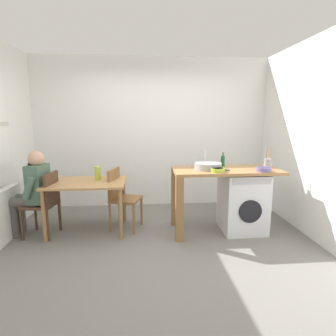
# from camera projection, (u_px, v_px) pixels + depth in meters

# --- Properties ---
(ground_plane) EXTENTS (5.46, 5.46, 0.00)m
(ground_plane) POSITION_uv_depth(u_px,v_px,m) (158.00, 244.00, 3.61)
(ground_plane) COLOR slate
(wall_back) EXTENTS (4.60, 0.10, 2.70)m
(wall_back) POSITION_uv_depth(u_px,v_px,m) (152.00, 133.00, 5.08)
(wall_back) COLOR white
(wall_back) RESTS_ON ground_plane
(wall_counter_side) EXTENTS (0.10, 3.80, 2.70)m
(wall_counter_side) POSITION_uv_depth(u_px,v_px,m) (323.00, 140.00, 3.55)
(wall_counter_side) COLOR white
(wall_counter_side) RESTS_ON ground_plane
(radiator) EXTENTS (0.10, 0.80, 0.70)m
(radiator) POSITION_uv_depth(u_px,v_px,m) (5.00, 215.00, 3.67)
(radiator) COLOR white
(radiator) RESTS_ON ground_plane
(dining_table) EXTENTS (1.10, 0.76, 0.74)m
(dining_table) POSITION_uv_depth(u_px,v_px,m) (86.00, 188.00, 3.93)
(dining_table) COLOR tan
(dining_table) RESTS_ON ground_plane
(chair_person_seat) EXTENTS (0.45, 0.45, 0.90)m
(chair_person_seat) POSITION_uv_depth(u_px,v_px,m) (45.00, 201.00, 3.80)
(chair_person_seat) COLOR #4C3323
(chair_person_seat) RESTS_ON ground_plane
(chair_opposite) EXTENTS (0.50, 0.50, 0.90)m
(chair_opposite) POSITION_uv_depth(u_px,v_px,m) (121.00, 195.00, 4.06)
(chair_opposite) COLOR olive
(chair_opposite) RESTS_ON ground_plane
(seated_person) EXTENTS (0.53, 0.53, 1.20)m
(seated_person) POSITION_uv_depth(u_px,v_px,m) (33.00, 189.00, 3.77)
(seated_person) COLOR #595651
(seated_person) RESTS_ON ground_plane
(kitchen_counter) EXTENTS (1.50, 0.68, 0.92)m
(kitchen_counter) POSITION_uv_depth(u_px,v_px,m) (211.00, 180.00, 3.90)
(kitchen_counter) COLOR #9E7042
(kitchen_counter) RESTS_ON ground_plane
(washing_machine) EXTENTS (0.60, 0.61, 0.86)m
(washing_machine) POSITION_uv_depth(u_px,v_px,m) (243.00, 202.00, 4.00)
(washing_machine) COLOR silver
(washing_machine) RESTS_ON ground_plane
(sink_basin) EXTENTS (0.38, 0.38, 0.09)m
(sink_basin) POSITION_uv_depth(u_px,v_px,m) (208.00, 166.00, 3.86)
(sink_basin) COLOR #9EA0A5
(sink_basin) RESTS_ON kitchen_counter
(tap) EXTENTS (0.02, 0.02, 0.28)m
(tap) POSITION_uv_depth(u_px,v_px,m) (205.00, 158.00, 4.02)
(tap) COLOR #B2B2B7
(tap) RESTS_ON kitchen_counter
(bottle_tall_green) EXTENTS (0.06, 0.06, 0.20)m
(bottle_tall_green) POSITION_uv_depth(u_px,v_px,m) (223.00, 160.00, 4.09)
(bottle_tall_green) COLOR #19592D
(bottle_tall_green) RESTS_ON kitchen_counter
(mixing_bowl) EXTENTS (0.19, 0.19, 0.05)m
(mixing_bowl) POSITION_uv_depth(u_px,v_px,m) (218.00, 170.00, 3.68)
(mixing_bowl) COLOR #A8C63D
(mixing_bowl) RESTS_ON kitchen_counter
(utensil_crock) EXTENTS (0.11, 0.11, 0.30)m
(utensil_crock) POSITION_uv_depth(u_px,v_px,m) (268.00, 163.00, 3.98)
(utensil_crock) COLOR gray
(utensil_crock) RESTS_ON kitchen_counter
(colander) EXTENTS (0.20, 0.20, 0.06)m
(colander) POSITION_uv_depth(u_px,v_px,m) (264.00, 169.00, 3.71)
(colander) COLOR slate
(colander) RESTS_ON kitchen_counter
(vase) EXTENTS (0.09, 0.09, 0.20)m
(vase) POSITION_uv_depth(u_px,v_px,m) (98.00, 173.00, 4.00)
(vase) COLOR #A8C63D
(vase) RESTS_ON dining_table
(scissors) EXTENTS (0.15, 0.06, 0.01)m
(scissors) POSITION_uv_depth(u_px,v_px,m) (225.00, 170.00, 3.79)
(scissors) COLOR #B2B2B7
(scissors) RESTS_ON kitchen_counter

